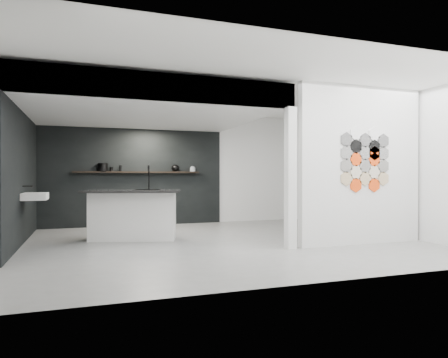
% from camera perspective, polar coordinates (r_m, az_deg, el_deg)
% --- Properties ---
extents(floor, '(7.00, 6.00, 0.01)m').
position_cam_1_polar(floor, '(7.40, 0.03, -8.99)').
color(floor, slate).
extents(partition_panel, '(2.45, 0.15, 2.80)m').
position_cam_1_polar(partition_panel, '(7.50, 18.96, 1.88)').
color(partition_panel, silver).
rests_on(partition_panel, floor).
extents(bay_clad_back, '(4.40, 0.04, 2.35)m').
position_cam_1_polar(bay_clad_back, '(9.93, -12.79, 0.24)').
color(bay_clad_back, black).
rests_on(bay_clad_back, floor).
extents(bay_clad_left, '(0.04, 4.00, 2.35)m').
position_cam_1_polar(bay_clad_left, '(7.97, -26.87, 0.15)').
color(bay_clad_left, black).
rests_on(bay_clad_left, floor).
extents(bulkhead, '(4.40, 4.00, 0.40)m').
position_cam_1_polar(bulkhead, '(8.09, -11.24, 9.98)').
color(bulkhead, silver).
rests_on(bulkhead, corner_column).
extents(corner_column, '(0.16, 0.16, 2.35)m').
position_cam_1_polar(corner_column, '(6.72, 9.48, 0.14)').
color(corner_column, silver).
rests_on(corner_column, floor).
extents(fascia_beam, '(4.40, 0.16, 0.40)m').
position_cam_1_polar(fascia_beam, '(6.22, -8.75, 12.87)').
color(fascia_beam, silver).
rests_on(fascia_beam, corner_column).
extents(wall_basin, '(0.40, 0.60, 0.12)m').
position_cam_1_polar(wall_basin, '(7.75, -25.37, -2.26)').
color(wall_basin, silver).
rests_on(wall_basin, bay_clad_left).
extents(display_shelf, '(3.00, 0.15, 0.04)m').
position_cam_1_polar(display_shelf, '(9.84, -12.15, 0.97)').
color(display_shelf, black).
rests_on(display_shelf, bay_clad_back).
extents(kitchen_island, '(1.93, 1.25, 1.44)m').
position_cam_1_polar(kitchen_island, '(7.79, -12.84, -4.90)').
color(kitchen_island, silver).
rests_on(kitchen_island, floor).
extents(stockpot, '(0.27, 0.27, 0.19)m').
position_cam_1_polar(stockpot, '(9.77, -16.93, 1.63)').
color(stockpot, black).
rests_on(stockpot, display_shelf).
extents(kettle, '(0.24, 0.24, 0.17)m').
position_cam_1_polar(kettle, '(9.99, -6.96, 1.57)').
color(kettle, black).
rests_on(kettle, display_shelf).
extents(glass_bowl, '(0.17, 0.17, 0.10)m').
position_cam_1_polar(glass_bowl, '(10.09, -4.51, 1.36)').
color(glass_bowl, gray).
rests_on(glass_bowl, display_shelf).
extents(glass_vase, '(0.10, 0.10, 0.13)m').
position_cam_1_polar(glass_vase, '(10.09, -4.51, 1.44)').
color(glass_vase, gray).
rests_on(glass_vase, display_shelf).
extents(bottle_dark, '(0.06, 0.06, 0.14)m').
position_cam_1_polar(bottle_dark, '(9.80, -14.57, 1.50)').
color(bottle_dark, black).
rests_on(bottle_dark, display_shelf).
extents(utensil_cup, '(0.10, 0.10, 0.10)m').
position_cam_1_polar(utensil_cup, '(9.78, -15.81, 1.38)').
color(utensil_cup, black).
rests_on(utensil_cup, display_shelf).
extents(hex_tile_cluster, '(1.04, 0.02, 1.16)m').
position_cam_1_polar(hex_tile_cluster, '(7.45, 19.57, 2.69)').
color(hex_tile_cluster, tan).
rests_on(hex_tile_cluster, partition_panel).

